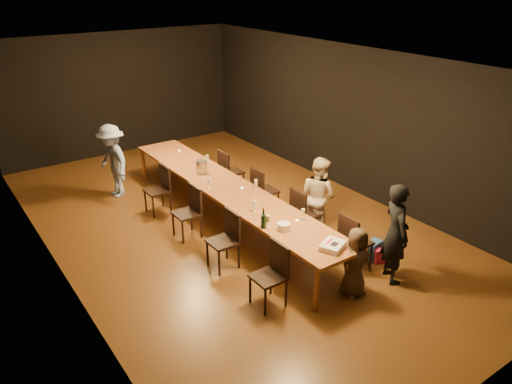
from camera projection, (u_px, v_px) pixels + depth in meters
ground at (228, 223)px, 9.31m from camera, size 10.00×10.00×0.00m
room_shell at (226, 115)px, 8.46m from camera, size 6.04×10.04×3.02m
table at (227, 189)px, 9.02m from camera, size 0.90×6.00×0.75m
chair_right_0 at (356, 241)px, 7.77m from camera, size 0.42×0.42×0.93m
chair_right_1 at (306, 213)px, 8.67m from camera, size 0.42×0.42×0.93m
chair_right_2 at (265, 190)px, 9.56m from camera, size 0.42×0.42×0.93m
chair_right_3 at (232, 171)px, 10.46m from camera, size 0.42×0.42×0.93m
chair_left_0 at (268, 276)px, 6.88m from camera, size 0.42×0.42×0.93m
chair_left_1 at (223, 241)px, 7.77m from camera, size 0.42×0.42×0.93m
chair_left_2 at (186, 213)px, 8.67m from camera, size 0.42×0.42×0.93m
chair_left_3 at (157, 190)px, 9.56m from camera, size 0.42×0.42×0.93m
woman_birthday at (396, 233)px, 7.34m from camera, size 0.58×0.68×1.57m
woman_tan at (319, 196)px, 8.74m from camera, size 0.61×0.74×1.42m
man_blue at (113, 161)px, 10.16m from camera, size 0.65×1.03×1.53m
child at (356, 262)px, 7.09m from camera, size 0.52×0.34×1.06m
gift_bag_red at (380, 256)px, 8.02m from camera, size 0.24×0.19×0.25m
gift_bag_blue at (374, 250)px, 8.12m from camera, size 0.28×0.21×0.32m
birthday_cake at (333, 246)px, 7.00m from camera, size 0.44×0.40×0.08m
plate_stack at (284, 227)px, 7.49m from camera, size 0.23×0.23×0.11m
champagne_bottle at (263, 218)px, 7.50m from camera, size 0.09×0.09×0.34m
ice_bucket at (201, 167)px, 9.59m from camera, size 0.26×0.26×0.24m
wineglass_0 at (268, 221)px, 7.54m from camera, size 0.06×0.06×0.21m
wineglass_1 at (303, 215)px, 7.73m from camera, size 0.06×0.06×0.21m
wineglass_2 at (254, 206)px, 8.02m from camera, size 0.06×0.06×0.21m
wineglass_3 at (256, 185)px, 8.81m from camera, size 0.06×0.06×0.21m
wineglass_4 at (209, 184)px, 8.87m from camera, size 0.06×0.06×0.21m
wineglass_5 at (207, 160)px, 9.96m from camera, size 0.06×0.06×0.21m
tealight_near at (297, 221)px, 7.73m from camera, size 0.05×0.05×0.03m
tealight_mid at (242, 189)px, 8.88m from camera, size 0.05×0.05×0.03m
tealight_far at (179, 151)px, 10.69m from camera, size 0.05×0.05×0.03m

